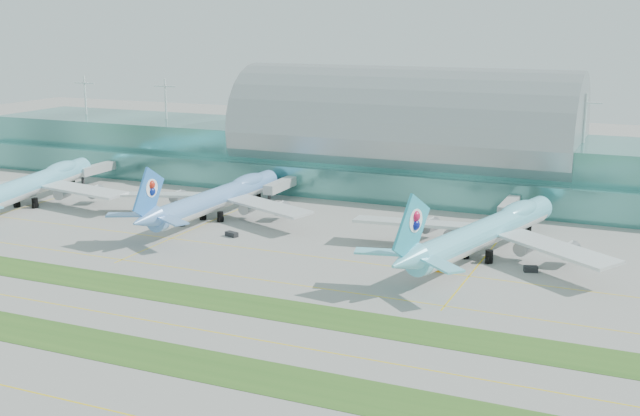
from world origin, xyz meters
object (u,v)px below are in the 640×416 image
at_px(airliner_a, 33,183).
at_px(airliner_c, 487,230).
at_px(airliner_b, 219,196).
at_px(terminal, 404,149).

relative_size(airliner_a, airliner_c, 1.00).
distance_m(airliner_a, airliner_c, 148.13).
distance_m(airliner_b, airliner_c, 83.75).
xyz_separation_m(airliner_a, airliner_b, (64.80, 8.79, -0.35)).
bearing_deg(airliner_a, airliner_b, -3.92).
relative_size(airliner_b, airliner_c, 0.96).
height_order(airliner_b, airliner_c, airliner_c).
bearing_deg(terminal, airliner_a, -145.28).
height_order(airliner_a, airliner_c, airliner_c).
bearing_deg(airliner_a, airliner_c, -11.49).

